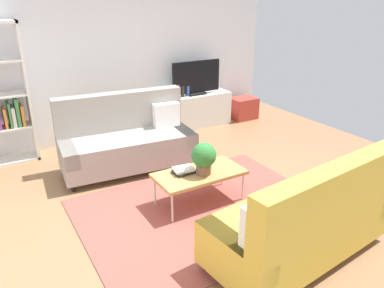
% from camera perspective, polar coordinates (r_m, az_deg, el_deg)
% --- Properties ---
extents(ground_plane, '(7.68, 7.68, 0.00)m').
position_cam_1_polar(ground_plane, '(4.81, -0.52, -8.71)').
color(ground_plane, '#936B47').
extents(wall_far, '(6.40, 0.12, 2.90)m').
position_cam_1_polar(wall_far, '(6.78, -12.78, 12.94)').
color(wall_far, silver).
rests_on(wall_far, ground_plane).
extents(area_rug, '(2.90, 2.20, 0.01)m').
position_cam_1_polar(area_rug, '(4.62, 1.88, -10.00)').
color(area_rug, '#9E4C42').
rests_on(area_rug, ground_plane).
extents(couch_beige, '(1.96, 1.00, 1.10)m').
position_cam_1_polar(couch_beige, '(5.61, -9.82, 0.61)').
color(couch_beige, gray).
rests_on(couch_beige, ground_plane).
extents(couch_green, '(1.97, 1.03, 1.10)m').
position_cam_1_polar(couch_green, '(3.80, 16.59, -11.05)').
color(couch_green, gold).
rests_on(couch_green, ground_plane).
extents(coffee_table, '(1.10, 0.56, 0.42)m').
position_cam_1_polar(coffee_table, '(4.61, 1.14, -4.61)').
color(coffee_table, '#B7844C').
rests_on(coffee_table, ground_plane).
extents(tv_console, '(1.40, 0.44, 0.64)m').
position_cam_1_polar(tv_console, '(7.37, 0.54, 5.15)').
color(tv_console, silver).
rests_on(tv_console, ground_plane).
extents(tv, '(1.00, 0.20, 0.64)m').
position_cam_1_polar(tv, '(7.20, 0.65, 9.93)').
color(tv, black).
rests_on(tv, tv_console).
extents(storage_trunk, '(0.52, 0.40, 0.44)m').
position_cam_1_polar(storage_trunk, '(7.92, 7.78, 5.39)').
color(storage_trunk, '#B2382D').
rests_on(storage_trunk, ground_plane).
extents(potted_plant, '(0.30, 0.30, 0.39)m').
position_cam_1_polar(potted_plant, '(4.47, 1.79, -1.98)').
color(potted_plant, brown).
rests_on(potted_plant, coffee_table).
extents(table_book_0, '(0.26, 0.21, 0.04)m').
position_cam_1_polar(table_book_0, '(4.57, -1.31, -4.19)').
color(table_book_0, '#262626').
rests_on(table_book_0, coffee_table).
extents(table_book_1, '(0.26, 0.20, 0.03)m').
position_cam_1_polar(table_book_1, '(4.56, -1.31, -3.80)').
color(table_book_1, silver).
rests_on(table_book_1, table_book_0).
extents(vase_0, '(0.12, 0.12, 0.16)m').
position_cam_1_polar(vase_0, '(7.04, -3.74, 7.66)').
color(vase_0, '#33B29E').
rests_on(vase_0, tv_console).
extents(bottle_0, '(0.04, 0.04, 0.24)m').
position_cam_1_polar(bottle_0, '(7.03, -2.08, 8.00)').
color(bottle_0, red).
rests_on(bottle_0, tv_console).
extents(bottle_1, '(0.06, 0.06, 0.21)m').
position_cam_1_polar(bottle_1, '(7.08, -1.43, 7.97)').
color(bottle_1, '#262626').
rests_on(bottle_1, tv_console).
extents(bottle_2, '(0.06, 0.06, 0.19)m').
position_cam_1_polar(bottle_2, '(7.13, -0.63, 8.01)').
color(bottle_2, '#3359B2').
rests_on(bottle_2, tv_console).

